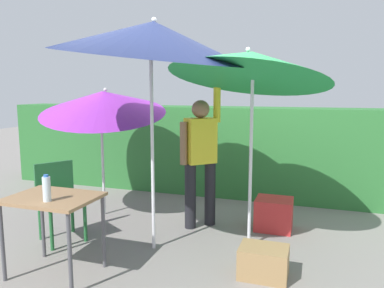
{
  "coord_description": "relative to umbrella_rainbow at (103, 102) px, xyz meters",
  "views": [
    {
      "loc": [
        1.35,
        -3.72,
        1.72
      ],
      "look_at": [
        0.0,
        0.3,
        1.1
      ],
      "focal_mm": 34.63,
      "sensor_mm": 36.0,
      "label": 1
    }
  ],
  "objects": [
    {
      "name": "ground_plane",
      "position": [
        1.37,
        -0.63,
        -1.56
      ],
      "size": [
        24.0,
        24.0,
        0.0
      ],
      "primitive_type": "plane",
      "color": "gray"
    },
    {
      "name": "hedge_row",
      "position": [
        1.37,
        1.57,
        -0.84
      ],
      "size": [
        8.0,
        0.7,
        1.45
      ],
      "primitive_type": "cube",
      "color": "#2D7033",
      "rests_on": "ground_plane"
    },
    {
      "name": "umbrella_rainbow",
      "position": [
        0.0,
        0.0,
        0.0
      ],
      "size": [
        1.73,
        1.7,
        1.96
      ],
      "color": "silver",
      "rests_on": "ground_plane"
    },
    {
      "name": "umbrella_orange",
      "position": [
        2.04,
        -0.43,
        0.41
      ],
      "size": [
        1.74,
        1.72,
        2.35
      ],
      "color": "silver",
      "rests_on": "ground_plane"
    },
    {
      "name": "umbrella_yellow",
      "position": [
        1.1,
        -0.8,
        0.67
      ],
      "size": [
        2.09,
        2.06,
        2.59
      ],
      "color": "silver",
      "rests_on": "ground_plane"
    },
    {
      "name": "person_vendor",
      "position": [
        1.38,
        -0.02,
        -0.63
      ],
      "size": [
        0.46,
        0.45,
        1.88
      ],
      "color": "black",
      "rests_on": "ground_plane"
    },
    {
      "name": "chair_plastic",
      "position": [
        -0.05,
        -0.93,
        -1.05
      ],
      "size": [
        0.61,
        0.61,
        0.89
      ],
      "color": "#236633",
      "rests_on": "ground_plane"
    },
    {
      "name": "cooler_box",
      "position": [
        2.28,
        0.16,
        -1.37
      ],
      "size": [
        0.44,
        0.39,
        0.39
      ],
      "primitive_type": "cube",
      "color": "red",
      "rests_on": "ground_plane"
    },
    {
      "name": "crate_cardboard",
      "position": [
        2.32,
        -1.08,
        -1.42
      ],
      "size": [
        0.44,
        0.33,
        0.29
      ],
      "primitive_type": "cube",
      "color": "#9E7A4C",
      "rests_on": "ground_plane"
    },
    {
      "name": "folding_table",
      "position": [
        0.46,
        -1.64,
        -0.9
      ],
      "size": [
        0.8,
        0.6,
        0.75
      ],
      "color": "#4C4C51",
      "rests_on": "ground_plane"
    },
    {
      "name": "bottle_water",
      "position": [
        0.51,
        -1.78,
        -0.69
      ],
      "size": [
        0.07,
        0.07,
        0.24
      ],
      "color": "silver",
      "rests_on": "folding_table"
    }
  ]
}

